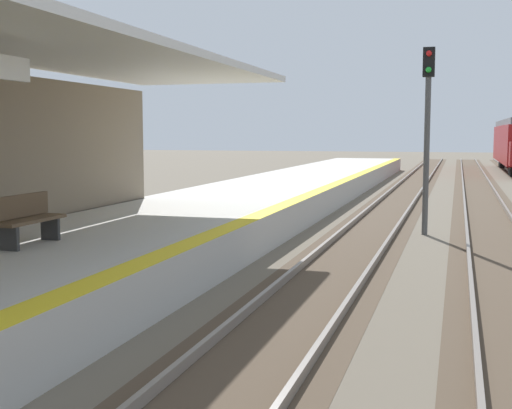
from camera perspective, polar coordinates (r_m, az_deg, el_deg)
The scene contains 5 objects.
station_platform at distance 15.38m, azimuth -9.73°, elevation -3.02°, with size 5.00×80.00×0.91m.
track_pair_nearest_platform at distance 17.98m, azimuth 8.86°, elevation -3.00°, with size 2.34×120.00×0.16m.
track_pair_middle at distance 17.85m, azimuth 19.75°, elevation -3.35°, with size 2.34×120.00×0.16m.
rail_signal_post at distance 19.46m, azimuth 14.27°, elevation 6.86°, with size 0.32×0.34×5.20m.
platform_bench at distance 12.44m, azimuth -18.80°, elevation -1.09°, with size 0.45×1.60×0.88m.
Camera 1 is at (4.28, 2.40, 2.84)m, focal length 47.39 mm.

